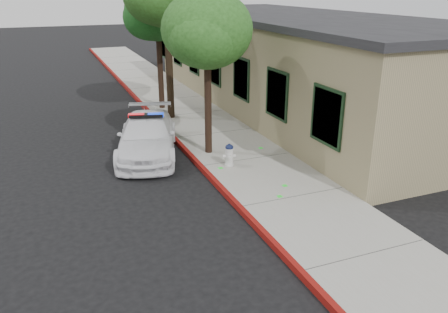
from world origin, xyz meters
TOP-DOWN VIEW (x-y plane):
  - ground at (0.00, 0.00)m, footprint 120.00×120.00m
  - sidewalk at (1.60, 3.00)m, footprint 3.20×60.00m
  - red_curb at (0.06, 3.00)m, footprint 0.14×60.00m
  - clapboard_building at (6.69, 9.00)m, footprint 7.30×20.89m
  - police_car at (-1.18, 4.98)m, footprint 3.10×4.97m
  - fire_hydrant at (0.87, 2.71)m, footprint 0.41×0.36m
  - street_tree_near at (0.71, 4.11)m, footprint 2.86×2.98m
  - street_tree_far at (0.77, 10.44)m, footprint 3.14×2.87m

SIDE VIEW (x-z plane):
  - ground at x=0.00m, z-range 0.00..0.00m
  - sidewalk at x=1.60m, z-range 0.00..0.15m
  - red_curb at x=0.06m, z-range 0.00..0.16m
  - fire_hydrant at x=0.87m, z-range 0.15..0.87m
  - police_car at x=-1.18m, z-range -0.06..1.41m
  - clapboard_building at x=6.69m, z-range 0.01..4.25m
  - street_tree_near at x=0.71m, z-range 1.44..6.68m
  - street_tree_far at x=0.77m, z-range 1.52..6.94m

